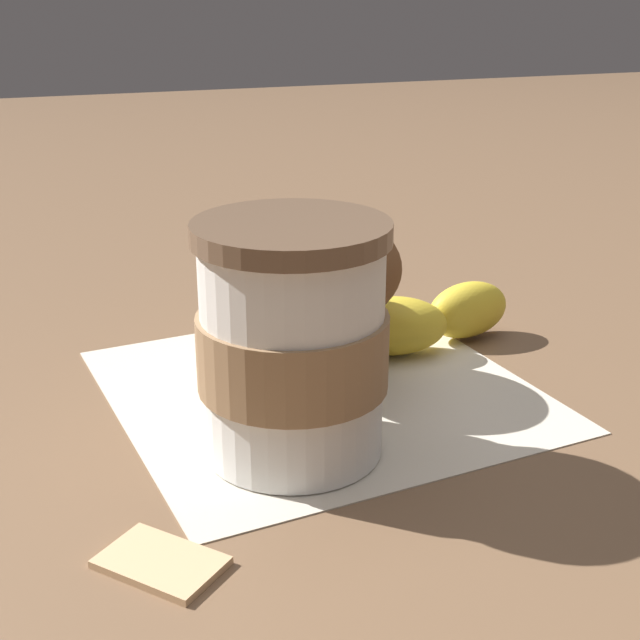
{
  "coord_description": "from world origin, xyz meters",
  "views": [
    {
      "loc": [
        -0.44,
        0.16,
        0.23
      ],
      "look_at": [
        0.0,
        0.0,
        0.04
      ],
      "focal_mm": 50.0,
      "sensor_mm": 36.0,
      "label": 1
    }
  ],
  "objects_px": {
    "coffee_cup": "(293,342)",
    "sugar_packet": "(161,559)",
    "banana": "(387,322)",
    "muffin": "(326,293)"
  },
  "relations": [
    {
      "from": "coffee_cup",
      "to": "sugar_packet",
      "type": "bearing_deg",
      "value": 131.19
    },
    {
      "from": "banana",
      "to": "sugar_packet",
      "type": "bearing_deg",
      "value": 134.11
    },
    {
      "from": "coffee_cup",
      "to": "sugar_packet",
      "type": "distance_m",
      "value": 0.12
    },
    {
      "from": "banana",
      "to": "muffin",
      "type": "bearing_deg",
      "value": 116.83
    },
    {
      "from": "coffee_cup",
      "to": "banana",
      "type": "height_order",
      "value": "coffee_cup"
    },
    {
      "from": "coffee_cup",
      "to": "sugar_packet",
      "type": "height_order",
      "value": "coffee_cup"
    },
    {
      "from": "muffin",
      "to": "banana",
      "type": "height_order",
      "value": "muffin"
    },
    {
      "from": "banana",
      "to": "sugar_packet",
      "type": "relative_size",
      "value": 3.66
    },
    {
      "from": "muffin",
      "to": "sugar_packet",
      "type": "height_order",
      "value": "muffin"
    },
    {
      "from": "muffin",
      "to": "banana",
      "type": "bearing_deg",
      "value": -63.17
    }
  ]
}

